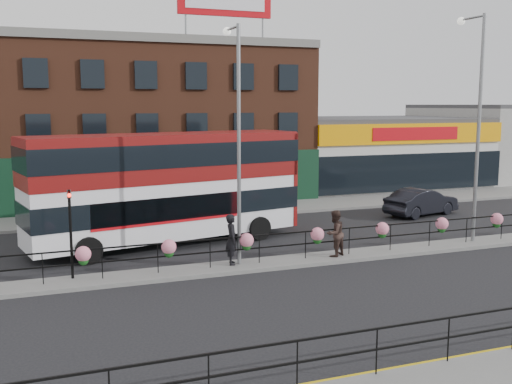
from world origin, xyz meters
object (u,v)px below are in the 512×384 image
object	(u,v)px
pedestrian_a	(232,239)
lamp_column_west	(237,124)
double_decker_bus	(168,177)
lamp_column_east	(476,108)
pedestrian_b	(335,233)
car	(421,202)

from	to	relation	value
pedestrian_a	lamp_column_west	distance (m)	4.44
double_decker_bus	pedestrian_a	world-z (taller)	double_decker_bus
lamp_column_east	pedestrian_b	bearing A→B (deg)	-176.04
pedestrian_b	lamp_column_west	world-z (taller)	lamp_column_west
pedestrian_a	lamp_column_west	world-z (taller)	lamp_column_west
pedestrian_b	pedestrian_a	bearing A→B (deg)	-30.62
pedestrian_a	pedestrian_b	xyz separation A→B (m)	(4.33, -0.30, -0.04)
pedestrian_a	pedestrian_b	world-z (taller)	pedestrian_a
pedestrian_b	lamp_column_east	bearing A→B (deg)	157.32
pedestrian_a	lamp_column_west	xyz separation A→B (m)	(0.28, 0.16, 4.43)
pedestrian_b	lamp_column_west	xyz separation A→B (m)	(-4.04, 0.46, 4.46)
car	lamp_column_west	xyz separation A→B (m)	(-13.43, -6.60, 4.79)
car	lamp_column_east	xyz separation A→B (m)	(-2.16, -6.56, 5.35)
pedestrian_b	lamp_column_east	size ratio (longest dim) A/B	0.19
lamp_column_east	double_decker_bus	bearing A→B (deg)	160.85
double_decker_bus	lamp_column_east	world-z (taller)	lamp_column_east
car	double_decker_bus	bearing A→B (deg)	82.65
double_decker_bus	pedestrian_b	distance (m)	7.90
lamp_column_west	pedestrian_b	bearing A→B (deg)	-6.50
pedestrian_a	double_decker_bus	bearing A→B (deg)	29.46
pedestrian_b	lamp_column_east	world-z (taller)	lamp_column_east
double_decker_bus	lamp_column_east	size ratio (longest dim) A/B	1.26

